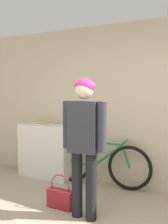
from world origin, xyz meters
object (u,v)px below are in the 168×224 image
Objects in this scene: bicycle at (99,163)px; handbag at (60,197)px; banana at (44,123)px; person at (84,134)px.

bicycle is 3.73× the size of handbag.
bicycle is 1.26m from banana.
person reaches higher than handbag.
person is 0.96m from handbag.
handbag is (-0.10, -0.99, -0.22)m from bicycle.
banana is 1.65m from handbag.
person is at bearing -79.19° from bicycle.
person is 3.70× the size of handbag.
banana reaches higher than bicycle.
handbag is at bearing 163.06° from person.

